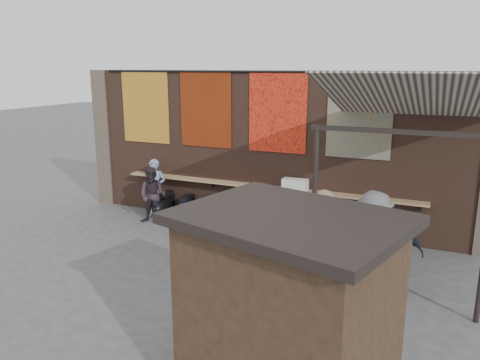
# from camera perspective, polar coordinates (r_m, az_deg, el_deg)

# --- Properties ---
(ground) EXTENTS (70.00, 70.00, 0.00)m
(ground) POSITION_cam_1_polar(r_m,az_deg,el_deg) (10.32, -1.96, -9.76)
(ground) COLOR #474749
(ground) RESTS_ON ground
(brick_wall) EXTENTS (10.00, 0.40, 4.00)m
(brick_wall) POSITION_cam_1_polar(r_m,az_deg,el_deg) (12.14, 3.48, 3.68)
(brick_wall) COLOR brown
(brick_wall) RESTS_ON ground
(pier_left) EXTENTS (0.50, 0.50, 4.00)m
(pier_left) POSITION_cam_1_polar(r_m,az_deg,el_deg) (14.74, -15.92, 4.97)
(pier_left) COLOR #4C4238
(pier_left) RESTS_ON ground
(eating_counter) EXTENTS (8.00, 0.32, 0.05)m
(eating_counter) POSITION_cam_1_polar(r_m,az_deg,el_deg) (12.00, 2.81, -0.83)
(eating_counter) COLOR #9E7A51
(eating_counter) RESTS_ON brick_wall
(shelf_box) EXTENTS (0.63, 0.29, 0.27)m
(shelf_box) POSITION_cam_1_polar(r_m,az_deg,el_deg) (11.66, 6.74, -0.53)
(shelf_box) COLOR white
(shelf_box) RESTS_ON eating_counter
(tapestry_redgold) EXTENTS (1.50, 0.02, 2.00)m
(tapestry_redgold) POSITION_cam_1_polar(r_m,az_deg,el_deg) (13.49, -11.46, 8.73)
(tapestry_redgold) COLOR maroon
(tapestry_redgold) RESTS_ON brick_wall
(tapestry_sun) EXTENTS (1.50, 0.02, 2.00)m
(tapestry_sun) POSITION_cam_1_polar(r_m,az_deg,el_deg) (12.50, -4.22, 8.59)
(tapestry_sun) COLOR #CC3D0C
(tapestry_sun) RESTS_ON brick_wall
(tapestry_orange) EXTENTS (1.50, 0.02, 2.00)m
(tapestry_orange) POSITION_cam_1_polar(r_m,az_deg,el_deg) (11.70, 4.57, 8.23)
(tapestry_orange) COLOR red
(tapestry_orange) RESTS_ON brick_wall
(tapestry_multi) EXTENTS (1.50, 0.02, 2.00)m
(tapestry_multi) POSITION_cam_1_polar(r_m,az_deg,el_deg) (11.21, 14.35, 7.61)
(tapestry_multi) COLOR #256B8A
(tapestry_multi) RESTS_ON brick_wall
(hang_rail) EXTENTS (9.50, 0.06, 0.06)m
(hang_rail) POSITION_cam_1_polar(r_m,az_deg,el_deg) (11.74, 3.23, 13.06)
(hang_rail) COLOR black
(hang_rail) RESTS_ON brick_wall
(scooter_stool_0) EXTENTS (0.34, 0.75, 0.71)m
(scooter_stool_0) POSITION_cam_1_polar(r_m,az_deg,el_deg) (13.17, -9.16, -3.02)
(scooter_stool_0) COLOR black
(scooter_stool_0) RESTS_ON ground
(scooter_stool_1) EXTENTS (0.33, 0.72, 0.69)m
(scooter_stool_1) POSITION_cam_1_polar(r_m,az_deg,el_deg) (12.81, -6.60, -3.47)
(scooter_stool_1) COLOR navy
(scooter_stool_1) RESTS_ON ground
(scooter_stool_2) EXTENTS (0.33, 0.72, 0.69)m
(scooter_stool_2) POSITION_cam_1_polar(r_m,az_deg,el_deg) (12.51, -4.46, -3.85)
(scooter_stool_2) COLOR navy
(scooter_stool_2) RESTS_ON ground
(scooter_stool_3) EXTENTS (0.39, 0.87, 0.83)m
(scooter_stool_3) POSITION_cam_1_polar(r_m,az_deg,el_deg) (12.23, -1.86, -3.88)
(scooter_stool_3) COLOR #AA0F0D
(scooter_stool_3) RESTS_ON ground
(scooter_stool_4) EXTENTS (0.33, 0.74, 0.70)m
(scooter_stool_4) POSITION_cam_1_polar(r_m,az_deg,el_deg) (11.97, 0.83, -4.59)
(scooter_stool_4) COLOR #0C5A1C
(scooter_stool_4) RESTS_ON ground
(scooter_stool_5) EXTENTS (0.37, 0.82, 0.77)m
(scooter_stool_5) POSITION_cam_1_polar(r_m,az_deg,el_deg) (11.84, 3.59, -4.63)
(scooter_stool_5) COLOR navy
(scooter_stool_5) RESTS_ON ground
(scooter_stool_6) EXTENTS (0.35, 0.77, 0.73)m
(scooter_stool_6) POSITION_cam_1_polar(r_m,az_deg,el_deg) (11.57, 6.60, -5.27)
(scooter_stool_6) COLOR maroon
(scooter_stool_6) RESTS_ON ground
(scooter_stool_7) EXTENTS (0.38, 0.85, 0.80)m
(scooter_stool_7) POSITION_cam_1_polar(r_m,az_deg,el_deg) (11.46, 9.42, -5.35)
(scooter_stool_7) COLOR #0D1690
(scooter_stool_7) RESTS_ON ground
(scooter_stool_8) EXTENTS (0.39, 0.87, 0.83)m
(scooter_stool_8) POSITION_cam_1_polar(r_m,az_deg,el_deg) (11.35, 12.75, -5.63)
(scooter_stool_8) COLOR #105016
(scooter_stool_8) RESTS_ON ground
(diner_left) EXTENTS (0.66, 0.51, 1.63)m
(diner_left) POSITION_cam_1_polar(r_m,az_deg,el_deg) (13.15, -10.30, -1.01)
(diner_left) COLOR #7B98B3
(diner_left) RESTS_ON ground
(diner_right) EXTENTS (0.84, 0.71, 1.53)m
(diner_right) POSITION_cam_1_polar(r_m,az_deg,el_deg) (12.65, -10.59, -1.87)
(diner_right) COLOR #2E242C
(diner_right) RESTS_ON ground
(shopper_navy) EXTENTS (1.03, 0.54, 1.68)m
(shopper_navy) POSITION_cam_1_polar(r_m,az_deg,el_deg) (9.00, 18.36, -8.34)
(shopper_navy) COLOR black
(shopper_navy) RESTS_ON ground
(shopper_grey) EXTENTS (1.40, 1.18, 1.88)m
(shopper_grey) POSITION_cam_1_polar(r_m,az_deg,el_deg) (9.21, 15.85, -6.98)
(shopper_grey) COLOR slate
(shopper_grey) RESTS_ON ground
(shopper_tan) EXTENTS (0.92, 0.90, 1.60)m
(shopper_tan) POSITION_cam_1_polar(r_m,az_deg,el_deg) (10.16, 10.11, -5.52)
(shopper_tan) COLOR #94805E
(shopper_tan) RESTS_ON ground
(market_stall) EXTENTS (2.56, 2.17, 2.38)m
(market_stall) POSITION_cam_1_polar(r_m,az_deg,el_deg) (5.80, 5.81, -16.58)
(market_stall) COLOR black
(market_stall) RESTS_ON ground
(stall_roof) EXTENTS (2.88, 2.48, 0.12)m
(stall_roof) POSITION_cam_1_polar(r_m,az_deg,el_deg) (5.28, 6.14, -4.78)
(stall_roof) COLOR black
(stall_roof) RESTS_ON market_stall
(stall_sign) EXTENTS (1.17, 0.36, 0.50)m
(stall_sign) POSITION_cam_1_polar(r_m,az_deg,el_deg) (6.23, 10.32, -9.03)
(stall_sign) COLOR gold
(stall_sign) RESTS_ON market_stall
(stall_shelf) EXTENTS (1.79, 0.58, 0.06)m
(stall_shelf) POSITION_cam_1_polar(r_m,az_deg,el_deg) (6.60, 9.99, -15.92)
(stall_shelf) COLOR #473321
(stall_shelf) RESTS_ON market_stall
(awning_canvas) EXTENTS (3.20, 3.28, 0.97)m
(awning_canvas) POSITION_cam_1_polar(r_m,az_deg,el_deg) (9.46, 20.18, 9.49)
(awning_canvas) COLOR beige
(awning_canvas) RESTS_ON brick_wall
(awning_ledger) EXTENTS (3.30, 0.08, 0.12)m
(awning_ledger) POSITION_cam_1_polar(r_m,az_deg,el_deg) (11.04, 20.94, 12.00)
(awning_ledger) COLOR #33261C
(awning_ledger) RESTS_ON brick_wall
(awning_header) EXTENTS (3.00, 0.08, 0.08)m
(awning_header) POSITION_cam_1_polar(r_m,az_deg,el_deg) (8.02, 19.15, 5.57)
(awning_header) COLOR black
(awning_header) RESTS_ON awning_post_left
(awning_post_left) EXTENTS (0.09, 0.09, 3.10)m
(awning_post_left) POSITION_cam_1_polar(r_m,az_deg,el_deg) (8.57, 8.98, -3.85)
(awning_post_left) COLOR black
(awning_post_left) RESTS_ON ground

